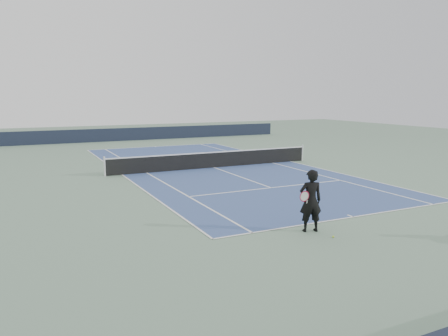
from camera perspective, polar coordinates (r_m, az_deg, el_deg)
name	(u,v)px	position (r m, az deg, el deg)	size (l,w,h in m)	color
ground	(214,168)	(26.02, -1.32, 0.04)	(80.00, 80.00, 0.00)	slate
court_surface	(214,168)	(26.02, -1.32, 0.05)	(10.97, 23.77, 0.01)	#374E83
tennis_net	(214,159)	(25.94, -1.32, 1.14)	(12.90, 0.10, 1.07)	silver
windscreen_far	(136,134)	(42.75, -11.38, 4.39)	(30.00, 0.25, 1.20)	black
tennis_player	(311,201)	(14.04, 11.24, -4.21)	(0.89, 0.73, 2.00)	black
tennis_ball	(333,237)	(13.83, 14.07, -8.69)	(0.07, 0.07, 0.07)	#C0E72F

